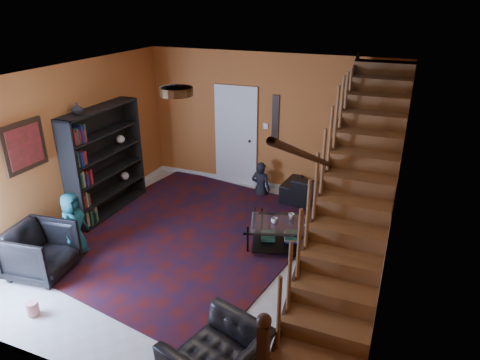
# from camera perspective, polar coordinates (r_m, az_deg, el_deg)

# --- Properties ---
(floor) EXTENTS (5.50, 5.50, 0.00)m
(floor) POSITION_cam_1_polar(r_m,az_deg,el_deg) (6.98, -3.83, -9.57)
(floor) COLOR beige
(floor) RESTS_ON ground
(room) EXTENTS (5.50, 5.50, 5.50)m
(room) POSITION_cam_1_polar(r_m,az_deg,el_deg) (8.53, -8.04, -2.83)
(room) COLOR #B66228
(room) RESTS_ON ground
(staircase) EXTENTS (0.95, 5.02, 3.18)m
(staircase) POSITION_cam_1_polar(r_m,az_deg,el_deg) (5.77, 15.13, -1.95)
(staircase) COLOR brown
(staircase) RESTS_ON floor
(bookshelf) EXTENTS (0.35, 1.80, 2.00)m
(bookshelf) POSITION_cam_1_polar(r_m,az_deg,el_deg) (8.20, -17.48, 2.15)
(bookshelf) COLOR black
(bookshelf) RESTS_ON floor
(door) EXTENTS (0.82, 0.05, 2.05)m
(door) POSITION_cam_1_polar(r_m,az_deg,el_deg) (9.05, -0.52, 5.66)
(door) COLOR silver
(door) RESTS_ON floor
(framed_picture) EXTENTS (0.04, 0.74, 0.74)m
(framed_picture) POSITION_cam_1_polar(r_m,az_deg,el_deg) (7.06, -26.82, 4.05)
(framed_picture) COLOR maroon
(framed_picture) RESTS_ON room
(wall_hanging) EXTENTS (0.14, 0.03, 0.90)m
(wall_hanging) POSITION_cam_1_polar(r_m,az_deg,el_deg) (8.63, 4.75, 8.32)
(wall_hanging) COLOR black
(wall_hanging) RESTS_ON room
(ceiling_fixture) EXTENTS (0.40, 0.40, 0.10)m
(ceiling_fixture) POSITION_cam_1_polar(r_m,az_deg,el_deg) (5.25, -8.50, 11.61)
(ceiling_fixture) COLOR #3F2814
(ceiling_fixture) RESTS_ON room
(rug) EXTENTS (4.46, 4.91, 0.02)m
(rug) POSITION_cam_1_polar(r_m,az_deg,el_deg) (7.52, -7.19, -6.98)
(rug) COLOR #420F0B
(rug) RESTS_ON floor
(sofa) EXTENTS (2.03, 0.97, 0.57)m
(sofa) POSITION_cam_1_polar(r_m,az_deg,el_deg) (8.38, 12.38, -1.86)
(sofa) COLOR black
(sofa) RESTS_ON floor
(armchair_left) EXTENTS (0.94, 0.92, 0.76)m
(armchair_left) POSITION_cam_1_polar(r_m,az_deg,el_deg) (6.92, -25.06, -8.58)
(armchair_left) COLOR black
(armchair_left) RESTS_ON floor
(person_adult_a) EXTENTS (0.45, 0.32, 1.16)m
(person_adult_a) POSITION_cam_1_polar(r_m,az_deg,el_deg) (8.82, 2.77, -1.13)
(person_adult_a) COLOR black
(person_adult_a) RESTS_ON sofa
(person_adult_b) EXTENTS (0.57, 0.44, 1.16)m
(person_adult_b) POSITION_cam_1_polar(r_m,az_deg,el_deg) (8.50, 12.35, -2.67)
(person_adult_b) COLOR black
(person_adult_b) RESTS_ON sofa
(person_child) EXTENTS (0.41, 0.56, 1.06)m
(person_child) POSITION_cam_1_polar(r_m,az_deg,el_deg) (7.13, -21.33, -5.56)
(person_child) COLOR #195A60
(person_child) RESTS_ON armchair_left
(coffee_table) EXTENTS (1.41, 1.07, 0.48)m
(coffee_table) POSITION_cam_1_polar(r_m,az_deg,el_deg) (6.93, 6.67, -7.25)
(coffee_table) COLOR black
(coffee_table) RESTS_ON floor
(cup_a) EXTENTS (0.13, 0.13, 0.09)m
(cup_a) POSITION_cam_1_polar(r_m,az_deg,el_deg) (6.80, 4.60, -5.41)
(cup_a) COLOR #999999
(cup_a) RESTS_ON coffee_table
(cup_b) EXTENTS (0.11, 0.11, 0.09)m
(cup_b) POSITION_cam_1_polar(r_m,az_deg,el_deg) (6.95, 6.87, -4.83)
(cup_b) COLOR #999999
(cup_b) RESTS_ON coffee_table
(bowl) EXTENTS (0.30, 0.30, 0.06)m
(bowl) POSITION_cam_1_polar(r_m,az_deg,el_deg) (6.73, 9.66, -6.18)
(bowl) COLOR #999999
(bowl) RESTS_ON coffee_table
(vase) EXTENTS (0.18, 0.18, 0.19)m
(vase) POSITION_cam_1_polar(r_m,az_deg,el_deg) (7.52, -20.89, 8.87)
(vase) COLOR #999999
(vase) RESTS_ON bookshelf
(popcorn_bucket) EXTENTS (0.18, 0.18, 0.18)m
(popcorn_bucket) POSITION_cam_1_polar(r_m,az_deg,el_deg) (6.31, -25.92, -15.11)
(popcorn_bucket) COLOR red
(popcorn_bucket) RESTS_ON rug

